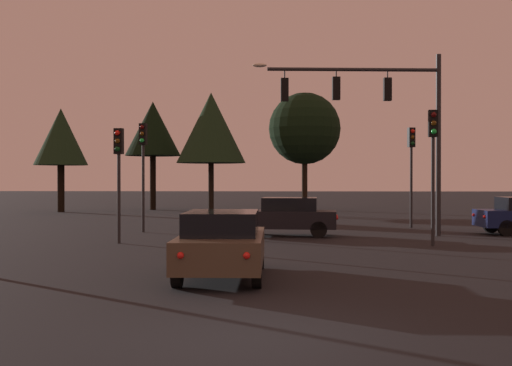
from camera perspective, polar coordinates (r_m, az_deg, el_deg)
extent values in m
plane|color=black|center=(33.58, 1.74, -3.49)|extent=(168.00, 168.00, 0.00)
cylinder|color=#232326|center=(26.32, 15.91, 3.25)|extent=(0.20, 0.20, 7.18)
cylinder|color=#232326|center=(25.81, 8.65, 9.94)|extent=(6.76, 0.65, 0.14)
ellipsoid|color=#F4EACC|center=(25.43, 0.33, 10.44)|extent=(0.56, 0.28, 0.16)
cylinder|color=#232326|center=(26.06, 11.61, 9.49)|extent=(0.05, 0.05, 0.32)
cube|color=black|center=(25.98, 11.61, 8.16)|extent=(0.32, 0.26, 0.90)
sphere|color=#4C0A0A|center=(26.15, 11.54, 8.73)|extent=(0.18, 0.18, 0.18)
sphere|color=#F9A319|center=(26.11, 11.54, 8.12)|extent=(0.18, 0.18, 0.18)
sphere|color=#0C4219|center=(26.07, 11.54, 7.51)|extent=(0.18, 0.18, 0.18)
cylinder|color=#232326|center=(25.67, 7.14, 9.66)|extent=(0.05, 0.05, 0.29)
cube|color=black|center=(25.58, 7.14, 8.35)|extent=(0.32, 0.26, 0.90)
sphere|color=#4C0A0A|center=(25.76, 7.09, 8.92)|extent=(0.18, 0.18, 0.18)
sphere|color=#F9A319|center=(25.72, 7.09, 8.30)|extent=(0.18, 0.18, 0.18)
sphere|color=#0C4219|center=(25.68, 7.09, 7.68)|extent=(0.18, 0.18, 0.18)
cylinder|color=#232326|center=(25.43, 2.56, 9.69)|extent=(0.05, 0.05, 0.35)
cube|color=black|center=(25.34, 2.56, 8.29)|extent=(0.32, 0.26, 0.90)
sphere|color=#4C0A0A|center=(25.51, 2.53, 8.87)|extent=(0.18, 0.18, 0.18)
sphere|color=#F9A319|center=(25.47, 2.53, 8.25)|extent=(0.18, 0.18, 0.18)
sphere|color=#0C4219|center=(25.44, 2.53, 7.62)|extent=(0.18, 0.18, 0.18)
cylinder|color=#232326|center=(27.54, -10.00, -0.48)|extent=(0.12, 0.12, 3.71)
cube|color=black|center=(27.60, -10.00, 4.31)|extent=(0.33, 0.28, 0.90)
sphere|color=#4C0A0A|center=(27.49, -10.11, 4.91)|extent=(0.18, 0.18, 0.18)
sphere|color=#56380C|center=(27.47, -10.11, 4.33)|extent=(0.18, 0.18, 0.18)
sphere|color=#1EE04C|center=(27.45, -10.10, 3.75)|extent=(0.18, 0.18, 0.18)
cylinder|color=#232326|center=(30.38, 13.64, -0.39)|extent=(0.12, 0.12, 3.72)
cube|color=black|center=(30.44, 13.64, 3.96)|extent=(0.35, 0.31, 0.90)
sphere|color=red|center=(30.33, 13.76, 4.50)|extent=(0.18, 0.18, 0.18)
sphere|color=#56380C|center=(30.31, 13.76, 3.98)|extent=(0.18, 0.18, 0.18)
sphere|color=#0C4219|center=(30.29, 13.76, 3.45)|extent=(0.18, 0.18, 0.18)
cylinder|color=#232326|center=(22.91, -12.10, -1.38)|extent=(0.12, 0.12, 3.13)
cube|color=black|center=(22.94, -12.11, 3.65)|extent=(0.32, 0.27, 0.90)
sphere|color=red|center=(22.82, -12.23, 4.37)|extent=(0.18, 0.18, 0.18)
sphere|color=#56380C|center=(22.81, -12.23, 3.67)|extent=(0.18, 0.18, 0.18)
sphere|color=#0C4219|center=(22.79, -12.22, 2.97)|extent=(0.18, 0.18, 0.18)
cylinder|color=#232326|center=(22.29, 15.46, -0.74)|extent=(0.12, 0.12, 3.67)
cube|color=black|center=(22.36, 15.47, 5.12)|extent=(0.31, 0.26, 0.90)
sphere|color=#4C0A0A|center=(22.25, 15.53, 5.87)|extent=(0.18, 0.18, 0.18)
sphere|color=#56380C|center=(22.23, 15.53, 5.15)|extent=(0.18, 0.18, 0.18)
sphere|color=#1EE04C|center=(22.20, 15.53, 4.43)|extent=(0.18, 0.18, 0.18)
cube|color=#473828|center=(14.76, -3.00, -5.84)|extent=(1.90, 4.35, 0.68)
cube|color=black|center=(14.56, -3.05, -3.56)|extent=(1.62, 2.36, 0.52)
cylinder|color=black|center=(16.30, -5.50, -6.46)|extent=(0.21, 0.64, 0.64)
cylinder|color=black|center=(16.18, 0.35, -6.51)|extent=(0.21, 0.64, 0.64)
cylinder|color=black|center=(13.49, -7.02, -7.89)|extent=(0.21, 0.64, 0.64)
cylinder|color=black|center=(13.35, 0.07, -7.98)|extent=(0.21, 0.64, 0.64)
sphere|color=red|center=(12.68, -6.73, -6.41)|extent=(0.14, 0.14, 0.14)
sphere|color=red|center=(12.56, -0.84, -6.48)|extent=(0.14, 0.14, 0.14)
cylinder|color=black|center=(28.62, 20.17, -3.54)|extent=(0.65, 0.23, 0.64)
cylinder|color=black|center=(27.12, 21.35, -3.76)|extent=(0.65, 0.23, 0.64)
sphere|color=red|center=(28.17, 18.80, -2.70)|extent=(0.14, 0.14, 0.14)
sphere|color=red|center=(26.98, 19.67, -2.84)|extent=(0.14, 0.14, 0.14)
cube|color=black|center=(25.43, 2.69, -3.24)|extent=(4.06, 2.05, 0.68)
cube|color=black|center=(25.39, 3.03, -1.89)|extent=(2.23, 1.67, 0.52)
cylinder|color=black|center=(24.79, -0.44, -4.12)|extent=(0.65, 0.25, 0.64)
cylinder|color=black|center=(26.35, -0.03, -3.85)|extent=(0.65, 0.25, 0.64)
cylinder|color=black|center=(24.62, 5.60, -4.15)|extent=(0.65, 0.25, 0.64)
cylinder|color=black|center=(26.18, 5.65, -3.88)|extent=(0.65, 0.25, 0.64)
sphere|color=red|center=(24.75, 7.18, -3.11)|extent=(0.14, 0.14, 0.14)
sphere|color=red|center=(25.99, 7.14, -2.94)|extent=(0.14, 0.14, 0.14)
cylinder|color=black|center=(46.76, 4.35, 0.11)|extent=(0.41, 0.41, 4.11)
sphere|color=black|center=(46.90, 4.35, 4.86)|extent=(5.22, 5.22, 5.22)
cylinder|color=black|center=(47.47, -9.15, 0.02)|extent=(0.44, 0.44, 3.96)
cone|color=black|center=(47.61, -9.16, 4.79)|extent=(4.05, 4.05, 3.96)
cylinder|color=black|center=(45.63, -16.95, -0.48)|extent=(0.47, 0.47, 3.20)
cone|color=black|center=(45.71, -16.96, 3.96)|extent=(3.62, 3.62, 3.87)
cylinder|color=black|center=(44.78, -4.01, -0.37)|extent=(0.38, 0.38, 3.38)
cone|color=black|center=(44.92, -4.02, 4.93)|extent=(4.82, 4.82, 4.92)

